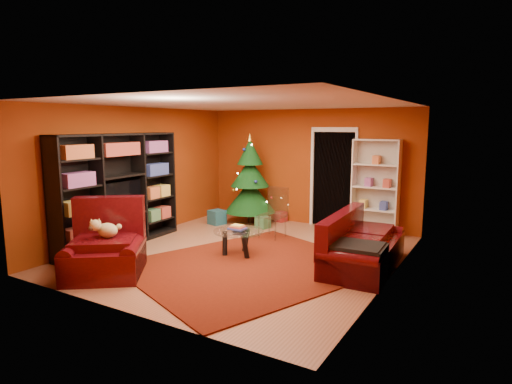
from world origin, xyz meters
The scene contains 18 objects.
floor centered at (0.00, 0.00, -0.03)m, with size 5.00×5.50×0.05m, color brown.
ceiling centered at (0.00, 0.00, 2.62)m, with size 5.00×5.50×0.05m, color silver.
wall_back centered at (0.00, 2.77, 1.30)m, with size 5.00×0.05×2.60m, color #8F360E.
wall_left centered at (-2.52, 0.00, 1.30)m, with size 0.05×5.50×2.60m, color #8F360E.
wall_right centered at (2.52, 0.00, 1.30)m, with size 0.05×5.50×2.60m, color #8F360E.
doorway centered at (0.60, 2.73, 1.05)m, with size 1.06×0.60×2.16m, color black, non-canonical shape.
rug centered at (0.45, -0.56, 0.01)m, with size 3.04×3.55×0.02m, color #58180A.
media_unit centered at (-2.27, -0.74, 1.05)m, with size 0.42×2.74×2.10m, color black, non-canonical shape.
christmas_tree centered at (-1.19, 2.15, 1.01)m, with size 1.17×1.17×2.09m, color #0B3511, non-canonical shape.
gift_box_teal centered at (-1.75, 1.61, 0.16)m, with size 0.32×0.32×0.32m, color #1A546A.
gift_box_green centered at (-0.66, 1.82, 0.13)m, with size 0.26×0.26×0.26m, color #337142.
gift_box_red centered at (-0.61, 2.59, 0.12)m, with size 0.23×0.23×0.23m, color maroon.
white_bookshelf centered at (1.57, 2.57, 0.98)m, with size 0.93×0.34×2.02m, color white, non-canonical shape.
armchair centered at (-1.23, -2.00, 0.46)m, with size 1.18×1.18×0.92m, color #38060B, non-canonical shape.
dog centered at (-1.22, -1.93, 0.69)m, with size 0.40×0.30×0.30m, color beige, non-canonical shape.
sofa centered at (2.02, 0.35, 0.44)m, with size 2.05×0.92×0.88m, color #38060B, non-canonical shape.
coffee_table centered at (-0.03, -0.14, 0.23)m, with size 0.88×0.88×0.55m, color gray, non-canonical shape.
acrylic_chair centered at (-0.07, 1.16, 0.46)m, with size 0.47×0.52×0.92m, color #66605B, non-canonical shape.
Camera 1 is at (3.87, -6.17, 2.25)m, focal length 30.00 mm.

